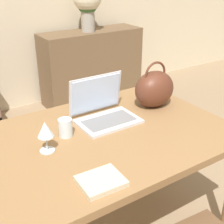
% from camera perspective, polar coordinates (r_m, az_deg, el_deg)
% --- Properties ---
extents(dining_table, '(1.37, 0.95, 0.74)m').
position_cam_1_polar(dining_table, '(1.73, -1.17, -6.30)').
color(dining_table, olive).
rests_on(dining_table, ground_plane).
extents(sideboard, '(1.23, 0.40, 0.86)m').
position_cam_1_polar(sideboard, '(3.85, -3.70, 8.33)').
color(sideboard, brown).
rests_on(sideboard, ground_plane).
extents(laptop, '(0.35, 0.28, 0.25)m').
position_cam_1_polar(laptop, '(1.83, -1.77, 0.70)').
color(laptop, silver).
rests_on(laptop, dining_table).
extents(drinking_glass, '(0.07, 0.07, 0.10)m').
position_cam_1_polar(drinking_glass, '(1.67, -8.50, -2.83)').
color(drinking_glass, silver).
rests_on(drinking_glass, dining_table).
extents(wine_glass, '(0.08, 0.08, 0.16)m').
position_cam_1_polar(wine_glass, '(1.52, -12.11, -3.36)').
color(wine_glass, silver).
rests_on(wine_glass, dining_table).
extents(handbag, '(0.27, 0.20, 0.30)m').
position_cam_1_polar(handbag, '(1.99, 7.75, 4.26)').
color(handbag, '#592D1E').
rests_on(handbag, dining_table).
extents(flower_vase, '(0.31, 0.31, 0.52)m').
position_cam_1_polar(flower_vase, '(3.65, -4.54, 19.45)').
color(flower_vase, '#9E998E').
rests_on(flower_vase, sideboard).
extents(book, '(0.19, 0.16, 0.02)m').
position_cam_1_polar(book, '(1.34, -2.02, -12.54)').
color(book, beige).
rests_on(book, dining_table).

